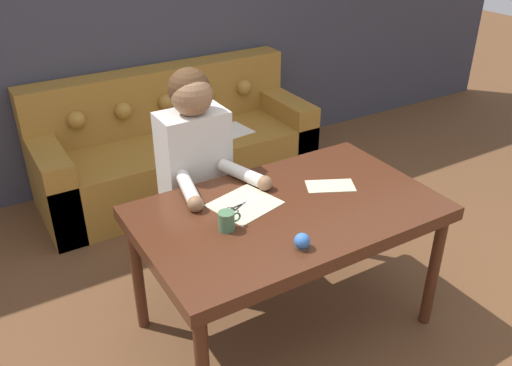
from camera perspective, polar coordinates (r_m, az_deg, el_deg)
The scene contains 10 objects.
ground_plane at distance 3.04m, azimuth 3.30°, elevation -15.46°, with size 16.00×16.00×0.00m, color brown.
wall_back at distance 4.24m, azimuth -13.77°, elevation 17.00°, with size 8.00×0.06×2.60m.
dining_table at distance 2.68m, azimuth 3.40°, elevation -3.84°, with size 1.46×0.89×0.75m.
couch at distance 4.25m, azimuth -8.49°, elevation 3.55°, with size 2.09×0.79×0.91m.
person at distance 3.05m, azimuth -6.31°, elevation 0.36°, with size 0.47×0.60×1.31m.
pattern_paper_main at distance 2.65m, azimuth -1.20°, elevation -2.23°, with size 0.36×0.33×0.00m.
pattern_paper_offcut at distance 2.84m, azimuth 7.83°, elevation -0.30°, with size 0.28×0.23×0.00m.
scissors at distance 2.63m, azimuth -1.87°, elevation -2.51°, with size 0.21×0.12×0.01m.
mug at distance 2.45m, azimuth -3.09°, elevation -3.99°, with size 0.11×0.08×0.09m.
pin_cushion at distance 2.34m, azimuth 4.87°, elevation -6.17°, with size 0.07×0.07×0.07m.
Camera 1 is at (-1.26, -1.77, 2.12)m, focal length 38.00 mm.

